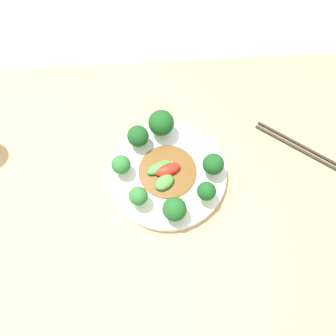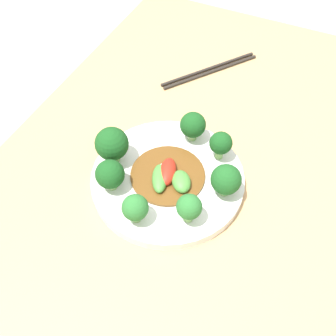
{
  "view_description": "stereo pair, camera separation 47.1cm",
  "coord_description": "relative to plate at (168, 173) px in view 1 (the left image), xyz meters",
  "views": [
    {
      "loc": [
        0.02,
        0.33,
        1.53
      ],
      "look_at": [
        -0.0,
        -0.02,
        0.75
      ],
      "focal_mm": 42.0,
      "sensor_mm": 36.0,
      "label": 1
    },
    {
      "loc": [
        0.37,
        0.15,
        1.27
      ],
      "look_at": [
        -0.0,
        -0.02,
        0.75
      ],
      "focal_mm": 42.0,
      "sensor_mm": 36.0,
      "label": 2
    }
  ],
  "objects": [
    {
      "name": "ground_plane",
      "position": [
        0.0,
        0.02,
        -0.72
      ],
      "size": [
        8.0,
        8.0,
        0.0
      ],
      "primitive_type": "plane",
      "color": "#B7B2A8"
    },
    {
      "name": "table",
      "position": [
        0.0,
        0.02,
        -0.36
      ],
      "size": [
        1.17,
        0.7,
        0.71
      ],
      "color": "tan",
      "rests_on": "ground_plane"
    },
    {
      "name": "plate",
      "position": [
        0.0,
        0.0,
        0.0
      ],
      "size": [
        0.27,
        0.27,
        0.02
      ],
      "color": "white",
      "rests_on": "table"
    },
    {
      "name": "broccoli_north",
      "position": [
        -0.01,
        0.1,
        0.04
      ],
      "size": [
        0.05,
        0.05,
        0.06
      ],
      "color": "#89B76B",
      "rests_on": "plate"
    },
    {
      "name": "broccoli_southeast",
      "position": [
        0.06,
        -0.08,
        0.04
      ],
      "size": [
        0.05,
        0.05,
        0.06
      ],
      "color": "#89B76B",
      "rests_on": "plate"
    },
    {
      "name": "broccoli_west",
      "position": [
        -0.1,
        0.0,
        0.04
      ],
      "size": [
        0.05,
        0.05,
        0.06
      ],
      "color": "#89B76B",
      "rests_on": "plate"
    },
    {
      "name": "broccoli_east",
      "position": [
        0.1,
        -0.01,
        0.04
      ],
      "size": [
        0.04,
        0.04,
        0.06
      ],
      "color": "#7AAD5B",
      "rests_on": "plate"
    },
    {
      "name": "broccoli_south",
      "position": [
        0.01,
        -0.1,
        0.05
      ],
      "size": [
        0.06,
        0.06,
        0.07
      ],
      "color": "#7AAD5B",
      "rests_on": "plate"
    },
    {
      "name": "broccoli_northeast",
      "position": [
        0.07,
        0.07,
        0.04
      ],
      "size": [
        0.04,
        0.04,
        0.06
      ],
      "color": "#7AAD5B",
      "rests_on": "plate"
    },
    {
      "name": "broccoli_northwest",
      "position": [
        -0.08,
        0.07,
        0.04
      ],
      "size": [
        0.04,
        0.04,
        0.06
      ],
      "color": "#7AAD5B",
      "rests_on": "plate"
    },
    {
      "name": "stirfry_center",
      "position": [
        0.01,
        0.0,
        0.02
      ],
      "size": [
        0.13,
        0.13,
        0.02
      ],
      "color": "brown",
      "rests_on": "plate"
    },
    {
      "name": "chopsticks",
      "position": [
        -0.32,
        -0.05,
        -0.01
      ],
      "size": [
        0.2,
        0.16,
        0.01
      ],
      "color": "#2D2823",
      "rests_on": "table"
    }
  ]
}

